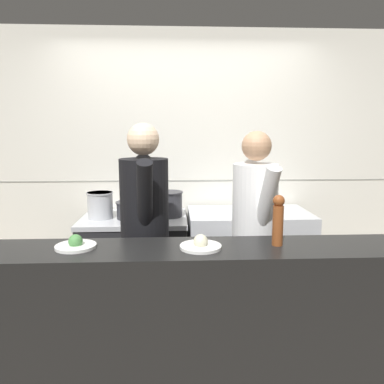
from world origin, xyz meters
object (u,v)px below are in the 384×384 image
mixing_bowl_steel (261,208)px  plated_dish_main (76,244)px  braising_pot (169,203)px  plated_dish_appetiser (201,245)px  sauce_pot (133,209)px  chefs_knife (261,214)px  chef_sous (254,229)px  oven_range (135,263)px  chef_head_cook (145,229)px  stock_pot (100,205)px  pepper_mill (278,219)px

mixing_bowl_steel → plated_dish_main: (-1.37, -1.16, 0.04)m
plated_dish_main → braising_pot: bearing=65.6°
plated_dish_appetiser → braising_pot: bearing=99.3°
sauce_pot → chefs_knife: sauce_pot is taller
plated_dish_appetiser → chef_sous: bearing=53.1°
oven_range → chef_head_cook: chef_head_cook is taller
mixing_bowl_steel → plated_dish_appetiser: size_ratio=1.05×
stock_pot → pepper_mill: pepper_mill is taller
stock_pot → plated_dish_appetiser: bearing=-55.6°
mixing_bowl_steel → oven_range: bearing=179.4°
braising_pot → mixing_bowl_steel: size_ratio=0.99×
stock_pot → plated_dish_main: size_ratio=0.98×
braising_pot → sauce_pot: bearing=-170.6°
plated_dish_main → plated_dish_appetiser: plated_dish_appetiser is taller
chefs_knife → chef_sous: 0.53m
chef_head_cook → plated_dish_appetiser: bearing=-61.1°
pepper_mill → stock_pot: bearing=138.0°
chef_head_cook → braising_pot: bearing=70.9°
sauce_pot → pepper_mill: pepper_mill is taller
stock_pot → mixing_bowl_steel: bearing=1.1°
oven_range → chefs_knife: 1.23m
plated_dish_appetiser → pepper_mill: 0.48m
plated_dish_main → chef_head_cook: size_ratio=0.14×
stock_pot → chef_sous: size_ratio=0.14×
chef_head_cook → plated_dish_main: bearing=-132.8°
stock_pot → sauce_pot: bearing=-2.7°
stock_pot → pepper_mill: size_ratio=0.76×
mixing_bowl_steel → plated_dish_main: size_ratio=1.08×
chefs_knife → braising_pot: bearing=171.6°
stock_pot → mixing_bowl_steel: size_ratio=0.91×
plated_dish_appetiser → chef_sous: chef_sous is taller
stock_pot → chef_sous: chef_sous is taller
chef_head_cook → chef_sous: 0.81m
braising_pot → mixing_bowl_steel: braising_pot is taller
plated_dish_appetiser → sauce_pot: bearing=114.0°
chef_sous → chefs_knife: bearing=61.8°
oven_range → sauce_pot: (-0.01, -0.05, 0.52)m
braising_pot → pepper_mill: (0.66, -1.18, 0.13)m
braising_pot → pepper_mill: pepper_mill is taller
sauce_pot → chef_head_cook: 0.65m
braising_pot → oven_range: bearing=-179.9°
chefs_knife → chef_head_cook: (-0.97, -0.57, 0.03)m
chefs_knife → chef_sous: chef_sous is taller
stock_pot → plated_dish_appetiser: 1.42m
sauce_pot → plated_dish_appetiser: size_ratio=1.21×
oven_range → chef_sous: (0.96, -0.62, 0.47)m
chefs_knife → sauce_pot: bearing=176.6°
pepper_mill → chef_head_cook: bearing=149.3°
stock_pot → chef_sous: bearing=-24.9°
mixing_bowl_steel → chefs_knife: bearing=-104.4°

